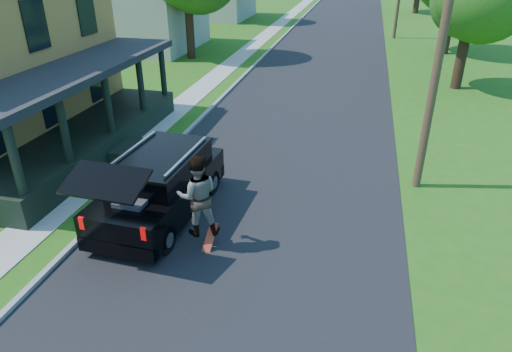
# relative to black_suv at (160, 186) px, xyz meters

# --- Properties ---
(ground) EXTENTS (140.00, 140.00, 0.00)m
(ground) POSITION_rel_black_suv_xyz_m (2.51, -2.60, -0.91)
(ground) COLOR #206013
(ground) RESTS_ON ground
(street) EXTENTS (8.00, 120.00, 0.02)m
(street) POSITION_rel_black_suv_xyz_m (2.51, 17.40, -0.91)
(street) COLOR black
(street) RESTS_ON ground
(curb) EXTENTS (0.15, 120.00, 0.12)m
(curb) POSITION_rel_black_suv_xyz_m (-1.54, 17.40, -0.91)
(curb) COLOR gray
(curb) RESTS_ON ground
(sidewalk) EXTENTS (1.30, 120.00, 0.03)m
(sidewalk) POSITION_rel_black_suv_xyz_m (-3.09, 17.40, -0.91)
(sidewalk) COLOR #9B9B93
(sidewalk) RESTS_ON ground
(front_walk) EXTENTS (6.50, 1.20, 0.03)m
(front_walk) POSITION_rel_black_suv_xyz_m (-6.99, 3.40, -0.91)
(front_walk) COLOR #9B9B93
(front_walk) RESTS_ON ground
(black_suv) EXTENTS (2.21, 5.21, 2.39)m
(black_suv) POSITION_rel_black_suv_xyz_m (0.00, 0.00, 0.00)
(black_suv) COLOR black
(black_suv) RESTS_ON ground
(skateboarder) EXTENTS (1.22, 1.09, 2.06)m
(skateboarder) POSITION_rel_black_suv_xyz_m (1.51, -1.10, 0.49)
(skateboarder) COLOR black
(skateboarder) RESTS_ON ground
(skateboard) EXTENTS (0.33, 0.46, 0.70)m
(skateboard) POSITION_rel_black_suv_xyz_m (1.79, -1.21, -0.62)
(skateboard) COLOR #B6280F
(skateboard) RESTS_ON ground
(utility_pole_near) EXTENTS (1.51, 0.26, 7.91)m
(utility_pole_near) POSITION_rel_black_suv_xyz_m (7.01, 3.40, 3.18)
(utility_pole_near) COLOR #4C2F23
(utility_pole_near) RESTS_ON ground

